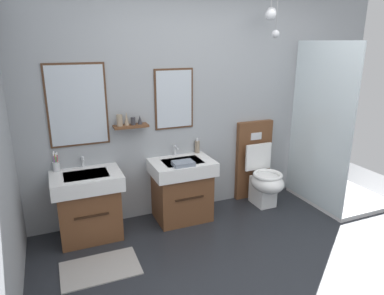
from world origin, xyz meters
TOP-DOWN VIEW (x-y plane):
  - ground_plane at (0.00, 0.00)m, footprint 5.63×4.78m
  - wall_back at (-0.01, 1.73)m, footprint 4.43×0.54m
  - bath_mat at (-1.47, 0.84)m, footprint 0.68×0.44m
  - vanity_sink_left at (-1.47, 1.45)m, footprint 0.68×0.52m
  - tap_on_left_sink at (-1.47, 1.64)m, footprint 0.03×0.13m
  - vanity_sink_right at (-0.46, 1.45)m, footprint 0.68×0.52m
  - tap_on_right_sink at (-0.46, 1.64)m, footprint 0.03×0.13m
  - toilet at (0.59, 1.47)m, footprint 0.48×0.62m
  - toothbrush_cup at (-1.73, 1.63)m, footprint 0.07×0.07m
  - soap_dispenser at (-0.19, 1.64)m, footprint 0.06×0.06m
  - folded_hand_towel at (-0.50, 1.29)m, footprint 0.22×0.16m
  - shower_tray at (1.41, 1.13)m, footprint 0.95×0.98m

SIDE VIEW (x-z plane):
  - ground_plane at x=0.00m, z-range -0.10..0.00m
  - bath_mat at x=-1.47m, z-range 0.00..0.01m
  - vanity_sink_left at x=-1.47m, z-range 0.02..0.71m
  - vanity_sink_right at x=-0.46m, z-range 0.02..0.71m
  - toilet at x=0.59m, z-range -0.12..0.88m
  - shower_tray at x=1.41m, z-range -0.57..1.38m
  - folded_hand_towel at x=-0.50m, z-range 0.69..0.74m
  - toothbrush_cup at x=-1.73m, z-range 0.65..0.86m
  - tap_on_left_sink at x=-1.47m, z-range 0.71..0.82m
  - tap_on_right_sink at x=-0.46m, z-range 0.71..0.82m
  - soap_dispenser at x=-0.19m, z-range 0.68..0.86m
  - wall_back at x=-0.01m, z-range 0.00..2.76m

